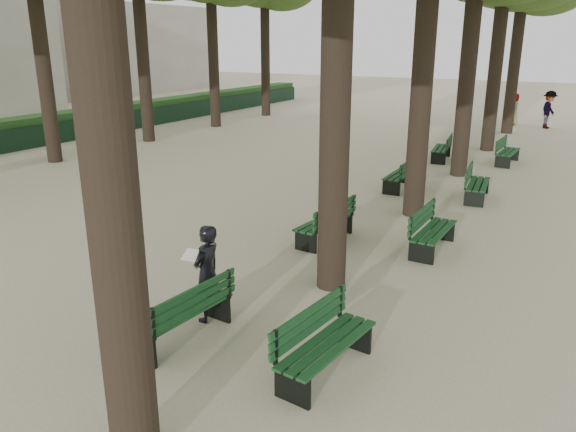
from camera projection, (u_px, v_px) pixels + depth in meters
The scene contains 16 objects.
ground at pixel (157, 338), 8.46m from camera, with size 120.00×120.00×0.00m, color #BFB691.
bench_left_0 at pixel (182, 323), 8.35m from camera, with size 0.74×1.85×0.92m.
bench_left_1 at pixel (325, 229), 12.46m from camera, with size 0.74×1.85×0.92m.
bench_left_2 at pixel (400, 180), 16.81m from camera, with size 0.59×1.81×0.92m.
bench_left_3 at pixel (441, 153), 20.81m from camera, with size 0.80×1.86×0.92m.
bench_right_0 at pixel (326, 356), 7.49m from camera, with size 0.78×1.85×0.92m.
bench_right_1 at pixel (433, 239), 11.88m from camera, with size 0.60×1.81×0.92m.
bench_right_2 at pixel (477, 190), 15.70m from camera, with size 0.76×1.85×0.92m.
bench_right_3 at pixel (507, 157), 20.17m from camera, with size 0.65×1.82×0.92m.
man_with_map at pixel (207, 273), 8.81m from camera, with size 0.60×0.64×1.59m.
pedestrian_a at pixel (329, 101), 32.67m from camera, with size 0.82×0.34×1.69m, color #262628.
pedestrian_b at pixel (549, 110), 28.06m from camera, with size 1.21×0.37×1.87m, color #262628.
pedestrian_d at pixel (514, 109), 29.29m from camera, with size 0.80×0.33×1.64m, color #262628.
fence at pixel (65, 132), 24.44m from camera, with size 0.08×42.00×0.90m, color black.
hedge at pixel (53, 127), 24.72m from camera, with size 1.20×42.00×1.20m, color #1B4417.
building_far at pixel (97, 49), 47.69m from camera, with size 12.00×16.00×7.00m, color #B7B2A3.
Camera 1 is at (5.38, -5.60, 4.31)m, focal length 35.00 mm.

